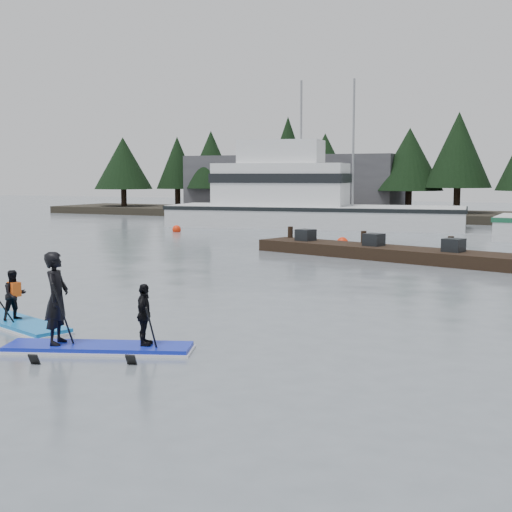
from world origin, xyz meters
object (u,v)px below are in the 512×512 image
at_px(fishing_boat_large, 306,214).
at_px(floating_dock, 417,255).
at_px(paddleboard_solo, 15,311).
at_px(paddleboard_duo, 90,318).

relative_size(fishing_boat_large, floating_dock, 1.32).
height_order(fishing_boat_large, paddleboard_solo, fishing_boat_large).
height_order(fishing_boat_large, floating_dock, fishing_boat_large).
bearing_deg(floating_dock, fishing_boat_large, 140.47).
height_order(paddleboard_solo, paddleboard_duo, paddleboard_duo).
distance_m(paddleboard_solo, paddleboard_duo, 3.24).
bearing_deg(fishing_boat_large, floating_dock, -64.04).
distance_m(fishing_boat_large, paddleboard_solo, 32.00).
bearing_deg(paddleboard_duo, paddleboard_solo, 138.14).
xyz_separation_m(floating_dock, paddleboard_duo, (-2.69, -16.94, 0.39)).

